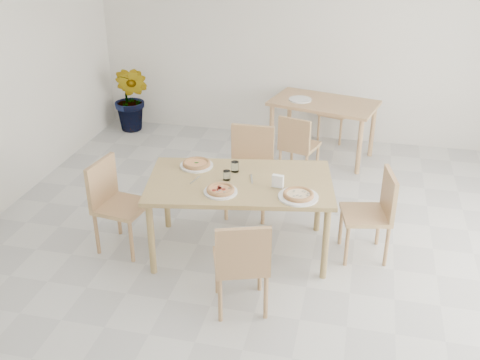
% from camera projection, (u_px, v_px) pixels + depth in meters
% --- Properties ---
extents(main_table, '(1.81, 1.23, 0.75)m').
position_uv_depth(main_table, '(240.00, 188.00, 5.13)').
color(main_table, tan).
rests_on(main_table, ground).
extents(chair_south, '(0.54, 0.54, 0.86)m').
position_uv_depth(chair_south, '(242.00, 261.00, 4.40)').
color(chair_south, tan).
rests_on(chair_south, ground).
extents(chair_north, '(0.46, 0.46, 0.93)m').
position_uv_depth(chair_north, '(250.00, 164.00, 5.92)').
color(chair_north, tan).
rests_on(chair_north, ground).
extents(chair_west, '(0.50, 0.50, 0.89)m').
position_uv_depth(chair_west, '(114.00, 199.00, 5.28)').
color(chair_west, tan).
rests_on(chair_west, ground).
extents(chair_east, '(0.50, 0.50, 0.86)m').
position_uv_depth(chair_east, '(375.00, 209.00, 5.14)').
color(chair_east, tan).
rests_on(chair_east, ground).
extents(plate_margherita, '(0.32, 0.32, 0.02)m').
position_uv_depth(plate_margherita, '(197.00, 165.00, 5.36)').
color(plate_margherita, white).
rests_on(plate_margherita, main_table).
extents(plate_mushroom, '(0.35, 0.35, 0.02)m').
position_uv_depth(plate_mushroom, '(298.00, 197.00, 4.80)').
color(plate_mushroom, white).
rests_on(plate_mushroom, main_table).
extents(plate_pepperoni, '(0.30, 0.30, 0.02)m').
position_uv_depth(plate_pepperoni, '(221.00, 192.00, 4.88)').
color(plate_pepperoni, white).
rests_on(plate_pepperoni, main_table).
extents(pizza_margherita, '(0.29, 0.29, 0.03)m').
position_uv_depth(pizza_margherita, '(196.00, 163.00, 5.35)').
color(pizza_margherita, tan).
rests_on(pizza_margherita, plate_margherita).
extents(pizza_mushroom, '(0.28, 0.28, 0.03)m').
position_uv_depth(pizza_mushroom, '(298.00, 194.00, 4.79)').
color(pizza_mushroom, tan).
rests_on(pizza_mushroom, plate_mushroom).
extents(pizza_pepperoni, '(0.28, 0.28, 0.03)m').
position_uv_depth(pizza_pepperoni, '(221.00, 189.00, 4.87)').
color(pizza_pepperoni, tan).
rests_on(pizza_pepperoni, plate_pepperoni).
extents(tumbler_a, '(0.07, 0.07, 0.09)m').
position_uv_depth(tumbler_a, '(227.00, 175.00, 5.09)').
color(tumbler_a, white).
rests_on(tumbler_a, main_table).
extents(tumbler_b, '(0.07, 0.07, 0.10)m').
position_uv_depth(tumbler_b, '(235.00, 167.00, 5.25)').
color(tumbler_b, white).
rests_on(tumbler_b, main_table).
extents(napkin_holder, '(0.12, 0.07, 0.12)m').
position_uv_depth(napkin_holder, '(278.00, 182.00, 4.94)').
color(napkin_holder, silver).
rests_on(napkin_holder, main_table).
extents(fork_a, '(0.05, 0.17, 0.01)m').
position_uv_depth(fork_a, '(195.00, 180.00, 5.10)').
color(fork_a, silver).
rests_on(fork_a, main_table).
extents(fork_b, '(0.06, 0.19, 0.01)m').
position_uv_depth(fork_b, '(252.00, 179.00, 5.12)').
color(fork_b, silver).
rests_on(fork_b, main_table).
extents(second_table, '(1.44, 1.03, 0.75)m').
position_uv_depth(second_table, '(324.00, 109.00, 7.13)').
color(second_table, tan).
rests_on(second_table, ground).
extents(chair_back_s, '(0.50, 0.50, 0.81)m').
position_uv_depth(chair_back_s, '(297.00, 143.00, 6.60)').
color(chair_back_s, tan).
rests_on(chair_back_s, ground).
extents(chair_back_n, '(0.48, 0.48, 0.77)m').
position_uv_depth(chair_back_n, '(338.00, 107.00, 7.81)').
color(chair_back_n, tan).
rests_on(chair_back_n, ground).
extents(plate_empty, '(0.29, 0.29, 0.02)m').
position_uv_depth(plate_empty, '(300.00, 100.00, 7.13)').
color(plate_empty, white).
rests_on(plate_empty, second_table).
extents(potted_plant, '(0.65, 0.58, 0.97)m').
position_uv_depth(potted_plant, '(132.00, 99.00, 8.02)').
color(potted_plant, '#2D641E').
rests_on(potted_plant, ground).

